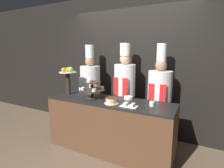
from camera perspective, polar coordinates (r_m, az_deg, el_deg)
name	(u,v)px	position (r m, az deg, el deg)	size (l,w,h in m)	color
ground_plane	(100,160)	(3.00, -3.96, -23.39)	(14.00, 14.00, 0.00)	brown
wall_back	(130,65)	(3.59, 5.99, 6.17)	(10.00, 0.06, 2.80)	black
buffet_counter	(109,126)	(3.02, -0.90, -13.43)	(2.11, 0.62, 0.89)	brown
tiered_stand	(92,88)	(2.96, -6.44, -1.46)	(0.41, 0.41, 0.32)	#3D2819
fruit_pedestal	(68,77)	(3.27, -14.16, 2.37)	(0.31, 0.31, 0.51)	#2D231E
cake_round	(111,101)	(2.67, -0.19, -5.44)	(0.22, 0.22, 0.09)	white
cup_white	(152,104)	(2.62, 12.91, -6.30)	(0.07, 0.07, 0.07)	white
cake_square_tray	(129,105)	(2.55, 5.57, -6.92)	(0.24, 0.15, 0.05)	white
serving_bowl_far	(128,98)	(2.92, 5.32, -4.49)	(0.15, 0.15, 0.15)	white
chef_left	(90,87)	(3.65, -7.08, -0.90)	(0.41, 0.41, 1.80)	#38332D
chef_center_left	(125,88)	(3.27, 4.12, -1.41)	(0.39, 0.39, 1.82)	#38332D
chef_center_right	(159,95)	(3.09, 15.23, -3.52)	(0.40, 0.40, 1.80)	black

